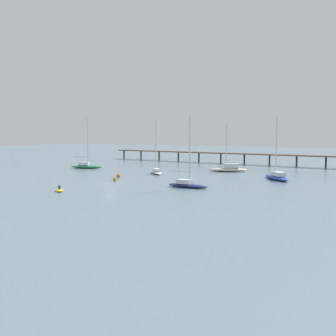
{
  "coord_description": "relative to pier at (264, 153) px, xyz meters",
  "views": [
    {
      "loc": [
        46.53,
        -56.52,
        9.31
      ],
      "look_at": [
        0.0,
        20.09,
        1.5
      ],
      "focal_mm": 43.32,
      "sensor_mm": 36.0,
      "label": 1
    }
  ],
  "objects": [
    {
      "name": "sailboat_blue",
      "position": [
        13.75,
        -34.08,
        -2.72
      ],
      "size": [
        8.1,
        9.01,
        12.38
      ],
      "color": "#2D4CB7",
      "rests_on": "ground_plane"
    },
    {
      "name": "ground_plane",
      "position": [
        -9.84,
        -56.98,
        -3.48
      ],
      "size": [
        400.0,
        400.0,
        0.0
      ],
      "primitive_type": "plane",
      "color": "slate"
    },
    {
      "name": "mooring_buoy_outer",
      "position": [
        -15.6,
        -47.33,
        -3.07
      ],
      "size": [
        0.82,
        0.82,
        0.82
      ],
      "primitive_type": "sphere",
      "color": "orange",
      "rests_on": "ground_plane"
    },
    {
      "name": "sailboat_navy",
      "position": [
        3.82,
        -53.1,
        -2.79
      ],
      "size": [
        7.96,
        2.75,
        12.24
      ],
      "color": "navy",
      "rests_on": "ground_plane"
    },
    {
      "name": "pier",
      "position": [
        0.0,
        0.0,
        0.0
      ],
      "size": [
        86.58,
        7.23,
        6.81
      ],
      "color": "brown",
      "rests_on": "ground_plane"
    },
    {
      "name": "sailboat_white",
      "position": [
        -13.22,
        -36.53,
        -2.77
      ],
      "size": [
        6.72,
        7.13,
        12.15
      ],
      "color": "white",
      "rests_on": "ground_plane"
    },
    {
      "name": "mooring_buoy_far",
      "position": [
        -12.61,
        -52.26,
        -3.14
      ],
      "size": [
        0.67,
        0.67,
        0.67
      ],
      "primitive_type": "sphere",
      "color": "orange",
      "rests_on": "ground_plane"
    },
    {
      "name": "dinghy_yellow",
      "position": [
        -11.29,
        -67.86,
        -3.27
      ],
      "size": [
        2.97,
        2.69,
        1.14
      ],
      "color": "yellow",
      "rests_on": "ground_plane"
    },
    {
      "name": "sailboat_cream",
      "position": [
        -1.08,
        -23.31,
        -2.68
      ],
      "size": [
        9.35,
        6.46,
        11.53
      ],
      "color": "beige",
      "rests_on": "ground_plane"
    },
    {
      "name": "sailboat_green",
      "position": [
        -36.4,
        -34.42,
        -2.7
      ],
      "size": [
        8.56,
        5.19,
        13.2
      ],
      "color": "#287F4C",
      "rests_on": "ground_plane"
    }
  ]
}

